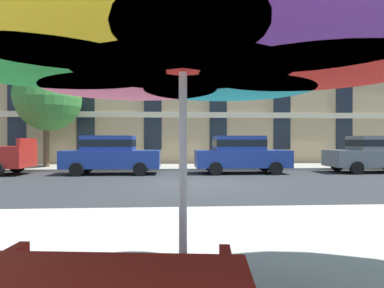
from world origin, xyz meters
TOP-DOWN VIEW (x-y plane):
  - ground_plane at (0.00, 0.00)m, footprint 120.00×120.00m
  - sidewalk_far at (0.00, 6.80)m, footprint 56.00×3.60m
  - apartment_building at (0.00, 14.99)m, footprint 41.56×12.08m
  - sedan_blue at (-3.69, 3.70)m, footprint 4.40×1.98m
  - sedan_blue_midblock at (2.39, 3.70)m, footprint 4.40×1.98m
  - sedan_gray at (9.00, 3.70)m, footprint 4.40×1.98m
  - street_tree_left at (-7.77, 6.81)m, footprint 3.67×3.50m
  - patio_umbrella at (-0.78, -9.00)m, footprint 3.60×3.34m

SIDE VIEW (x-z plane):
  - ground_plane at x=0.00m, z-range 0.00..0.00m
  - sidewalk_far at x=0.00m, z-range 0.00..0.12m
  - sedan_blue at x=-3.69m, z-range 0.06..1.84m
  - sedan_blue_midblock at x=2.39m, z-range 0.06..1.84m
  - sedan_gray at x=9.00m, z-range 0.06..1.84m
  - patio_umbrella at x=-0.78m, z-range 0.98..3.50m
  - street_tree_left at x=-7.77m, z-range 1.10..6.70m
  - apartment_building at x=0.00m, z-range 0.00..16.00m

